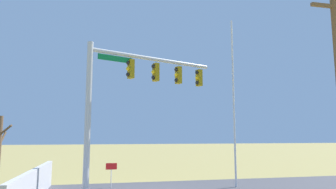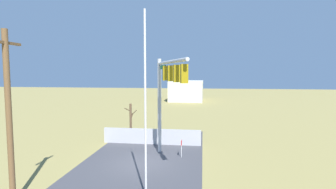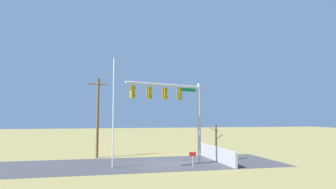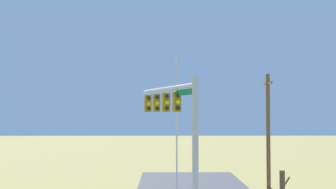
# 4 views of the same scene
# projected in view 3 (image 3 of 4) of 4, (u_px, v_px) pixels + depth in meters

# --- Properties ---
(ground_plane) EXTENTS (160.00, 160.00, 0.00)m
(ground_plane) POSITION_uv_depth(u_px,v_px,m) (167.00, 163.00, 24.84)
(ground_plane) COLOR olive
(road_surface) EXTENTS (28.00, 8.00, 0.01)m
(road_surface) POSITION_uv_depth(u_px,v_px,m) (121.00, 165.00, 23.97)
(road_surface) COLOR #3D3D42
(road_surface) RESTS_ON ground_plane
(sidewalk_corner) EXTENTS (6.00, 6.00, 0.01)m
(sidewalk_corner) POSITION_uv_depth(u_px,v_px,m) (210.00, 163.00, 24.90)
(sidewalk_corner) COLOR #B7B5AD
(sidewalk_corner) RESTS_ON ground_plane
(retaining_fence) EXTENTS (0.20, 8.21, 1.28)m
(retaining_fence) POSITION_uv_depth(u_px,v_px,m) (216.00, 154.00, 26.13)
(retaining_fence) COLOR #A8A8AD
(retaining_fence) RESTS_ON ground_plane
(signal_mast) EXTENTS (6.81, 2.70, 7.00)m
(signal_mast) POSITION_uv_depth(u_px,v_px,m) (178.00, 104.00, 23.84)
(signal_mast) COLOR #B2B5BA
(signal_mast) RESTS_ON ground_plane
(flagpole) EXTENTS (0.10, 0.10, 8.87)m
(flagpole) POSITION_uv_depth(u_px,v_px,m) (113.00, 112.00, 22.86)
(flagpole) COLOR silver
(flagpole) RESTS_ON ground_plane
(utility_pole) EXTENTS (1.90, 0.26, 7.90)m
(utility_pole) POSITION_uv_depth(u_px,v_px,m) (98.00, 116.00, 28.28)
(utility_pole) COLOR brown
(utility_pole) RESTS_ON ground_plane
(bare_tree) EXTENTS (1.27, 1.02, 3.28)m
(bare_tree) POSITION_uv_depth(u_px,v_px,m) (216.00, 140.00, 28.34)
(bare_tree) COLOR brown
(bare_tree) RESTS_ON ground_plane
(open_sign) EXTENTS (0.56, 0.04, 1.22)m
(open_sign) POSITION_uv_depth(u_px,v_px,m) (193.00, 156.00, 22.79)
(open_sign) COLOR silver
(open_sign) RESTS_ON ground_plane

